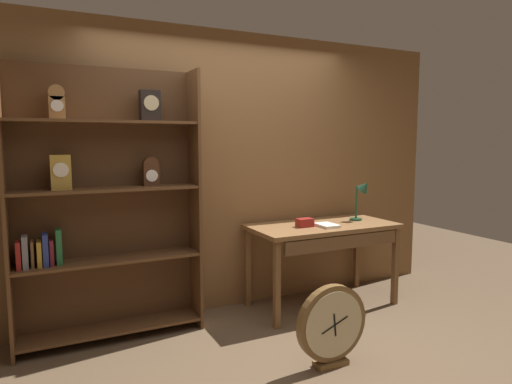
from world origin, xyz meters
The scene contains 8 objects.
ground_plane centered at (0.00, 0.00, 0.00)m, with size 10.00×10.00×0.00m, color brown.
back_wood_panel centered at (0.00, 1.34, 1.30)m, with size 4.80×0.05×2.60m, color brown.
bookshelf centered at (-1.13, 1.09, 1.08)m, with size 1.44×0.30×2.17m.
workbench centered at (0.84, 0.91, 0.71)m, with size 1.41×0.69×0.80m.
desk_lamp centered at (1.31, 0.93, 1.08)m, with size 0.21×0.20×0.42m.
toolbox_small centered at (0.61, 0.90, 0.84)m, with size 0.15×0.10×0.08m, color maroon.
open_repair_manual centered at (0.80, 0.81, 0.81)m, with size 0.16×0.22×0.03m, color silver.
round_clock_large centered at (0.22, -0.09, 0.30)m, with size 0.55×0.11×0.59m.
Camera 1 is at (-1.57, -2.55, 1.59)m, focal length 31.16 mm.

